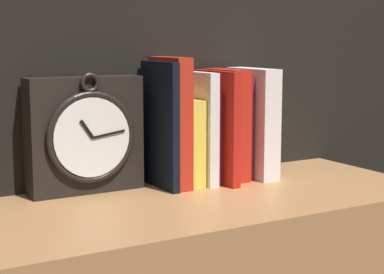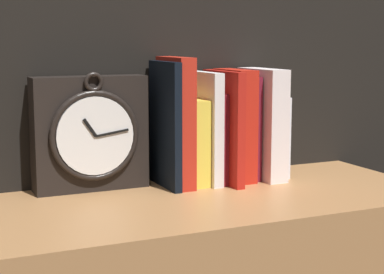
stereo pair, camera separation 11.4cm
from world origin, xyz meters
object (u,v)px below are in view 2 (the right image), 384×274
book_slot0_black (165,125)px  book_slot6_red (235,125)px  book_slot5_red (223,127)px  book_slot7_maroon (246,127)px  book_slot8_white (262,124)px  book_slot3_white (205,128)px  book_slot2_yellow (190,141)px  book_slot1_red (176,122)px  book_slot4_maroon (212,137)px  clock (91,134)px  book_slot9_white (272,135)px

book_slot0_black → book_slot6_red: book_slot0_black is taller
book_slot5_red → book_slot7_maroon: size_ratio=1.06×
book_slot0_black → book_slot8_white: (0.22, -0.00, -0.01)m
book_slot3_white → book_slot6_red: book_slot6_red is taller
book_slot0_black → book_slot2_yellow: (0.06, 0.01, -0.04)m
book_slot1_red → book_slot8_white: book_slot1_red is taller
book_slot4_maroon → book_slot7_maroon: book_slot7_maroon is taller
book_slot5_red → book_slot8_white: (0.09, 0.01, 0.00)m
book_slot7_maroon → book_slot2_yellow: bearing=-179.0°
book_slot0_black → book_slot5_red: 0.12m
book_slot6_red → clock: bearing=174.6°
book_slot3_white → book_slot1_red: bearing=-179.6°
book_slot5_red → book_slot0_black: bearing=174.9°
book_slot7_maroon → book_slot1_red: bearing=-177.1°
book_slot4_maroon → book_slot2_yellow: bearing=177.2°
clock → book_slot7_maroon: bearing=-4.0°
book_slot7_maroon → book_slot4_maroon: bearing=-176.7°
book_slot4_maroon → book_slot9_white: 0.14m
book_slot0_black → book_slot7_maroon: book_slot0_black is taller
book_slot5_red → book_slot7_maroon: 0.07m
book_slot1_red → book_slot5_red: bearing=-7.6°
clock → book_slot1_red: size_ratio=0.90×
book_slot8_white → book_slot3_white: bearing=176.6°
book_slot5_red → book_slot7_maroon: bearing=18.4°
clock → book_slot5_red: size_ratio=1.01×
book_slot3_white → book_slot5_red: bearing=-22.0°
clock → book_slot8_white: size_ratio=1.00×
book_slot1_red → book_slot0_black: bearing=-174.5°
book_slot2_yellow → book_slot9_white: book_slot2_yellow is taller
book_slot2_yellow → book_slot6_red: bearing=-1.9°
book_slot1_red → book_slot5_red: 0.10m
book_slot0_black → book_slot5_red: (0.12, -0.01, -0.01)m
book_slot0_black → book_slot1_red: book_slot1_red is taller
book_slot5_red → book_slot7_maroon: (0.06, 0.02, -0.01)m
book_slot4_maroon → book_slot7_maroon: 0.08m
book_slot3_white → book_slot6_red: size_ratio=0.98×
book_slot5_red → book_slot6_red: 0.04m
book_slot3_white → book_slot8_white: bearing=-3.4°
book_slot6_red → book_slot8_white: 0.06m
book_slot6_red → book_slot9_white: size_ratio=1.34×
book_slot9_white → book_slot1_red: bearing=-178.1°
clock → book_slot7_maroon: 0.33m
clock → book_slot8_white: 0.36m
book_slot4_maroon → book_slot1_red: bearing=-177.5°
book_slot6_red → book_slot5_red: bearing=-155.6°
clock → book_slot5_red: clock is taller
book_slot1_red → book_slot5_red: (0.10, -0.01, -0.01)m
book_slot6_red → book_slot1_red: bearing=-178.9°
clock → book_slot2_yellow: size_ratio=1.34×
book_slot4_maroon → book_slot6_red: (0.05, -0.00, 0.02)m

